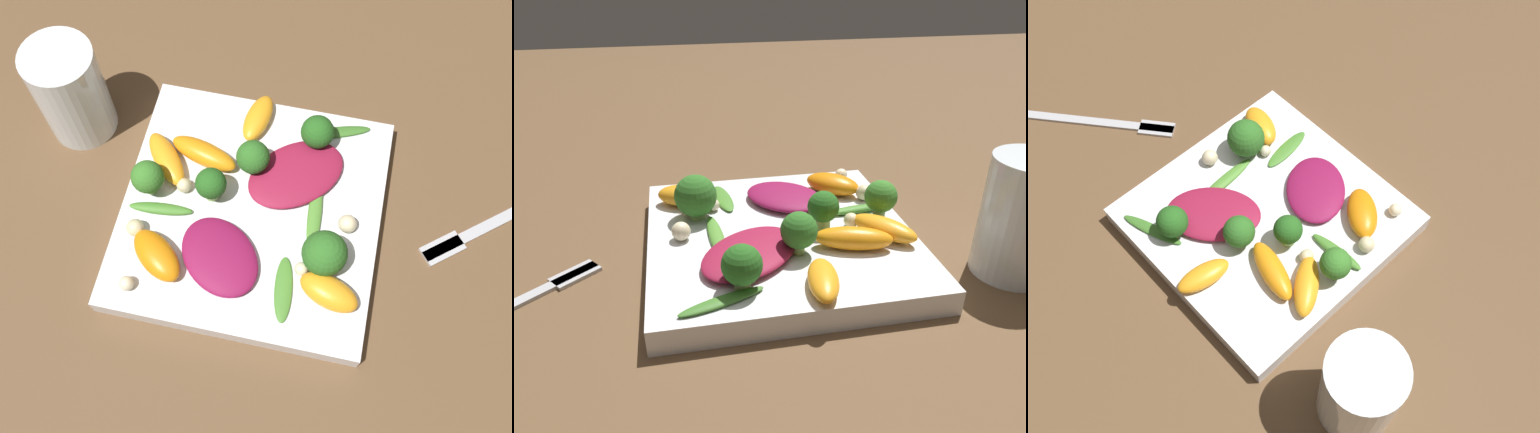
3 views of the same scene
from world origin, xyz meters
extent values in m
plane|color=brown|center=(0.00, 0.00, 0.00)|extent=(2.40, 2.40, 0.00)
cube|color=white|center=(0.00, 0.00, 0.01)|extent=(0.25, 0.25, 0.02)
cylinder|color=white|center=(0.20, -0.07, 0.06)|extent=(0.07, 0.07, 0.11)
cube|color=#B2B2B7|center=(-0.19, -0.01, 0.00)|extent=(0.05, 0.04, 0.01)
ellipsoid|color=maroon|center=(0.02, 0.06, 0.03)|extent=(0.11, 0.11, 0.01)
ellipsoid|color=maroon|center=(-0.04, -0.04, 0.03)|extent=(0.12, 0.12, 0.01)
ellipsoid|color=orange|center=(-0.09, 0.07, 0.03)|extent=(0.06, 0.05, 0.02)
ellipsoid|color=orange|center=(0.06, -0.04, 0.03)|extent=(0.07, 0.04, 0.02)
ellipsoid|color=orange|center=(0.01, -0.10, 0.03)|extent=(0.03, 0.06, 0.02)
ellipsoid|color=orange|center=(0.07, 0.07, 0.03)|extent=(0.07, 0.06, 0.02)
ellipsoid|color=orange|center=(0.09, -0.03, 0.03)|extent=(0.06, 0.07, 0.02)
cylinder|color=#7A9E51|center=(-0.05, -0.09, 0.03)|extent=(0.01, 0.01, 0.01)
sphere|color=#26601E|center=(-0.05, -0.09, 0.05)|extent=(0.03, 0.03, 0.03)
cylinder|color=#7A9E51|center=(0.01, -0.04, 0.03)|extent=(0.01, 0.01, 0.01)
sphere|color=#2D6B23|center=(0.01, -0.04, 0.05)|extent=(0.03, 0.03, 0.03)
cylinder|color=#7A9E51|center=(-0.08, 0.04, 0.03)|extent=(0.02, 0.02, 0.01)
sphere|color=#2D6B23|center=(-0.08, 0.04, 0.05)|extent=(0.04, 0.04, 0.04)
cylinder|color=#7A9E51|center=(0.10, 0.00, 0.03)|extent=(0.01, 0.01, 0.02)
sphere|color=#387A28|center=(0.10, 0.00, 0.05)|extent=(0.03, 0.03, 0.03)
cylinder|color=#84AD5B|center=(0.04, -0.01, 0.03)|extent=(0.01, 0.01, 0.02)
sphere|color=#26601E|center=(0.04, -0.01, 0.05)|extent=(0.03, 0.03, 0.03)
ellipsoid|color=#47842D|center=(0.09, 0.02, 0.03)|extent=(0.06, 0.02, 0.01)
ellipsoid|color=#47842D|center=(-0.05, 0.07, 0.03)|extent=(0.02, 0.06, 0.00)
ellipsoid|color=#3D7528|center=(-0.07, -0.10, 0.03)|extent=(0.07, 0.04, 0.00)
ellipsoid|color=#518E33|center=(-0.06, -0.01, 0.03)|extent=(0.02, 0.08, 0.01)
sphere|color=beige|center=(-0.09, 0.00, 0.03)|extent=(0.02, 0.02, 0.02)
sphere|color=beige|center=(0.09, 0.10, 0.03)|extent=(0.01, 0.01, 0.01)
sphere|color=beige|center=(0.10, 0.05, 0.03)|extent=(0.02, 0.02, 0.02)
sphere|color=beige|center=(-0.06, 0.05, 0.03)|extent=(0.01, 0.01, 0.01)
sphere|color=beige|center=(0.07, -0.01, 0.03)|extent=(0.01, 0.01, 0.01)
camera|label=1|loc=(-0.06, 0.24, 0.55)|focal=42.00mm
camera|label=2|loc=(-0.09, -0.41, 0.26)|focal=35.00mm
camera|label=3|loc=(0.25, -0.22, 0.57)|focal=42.00mm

